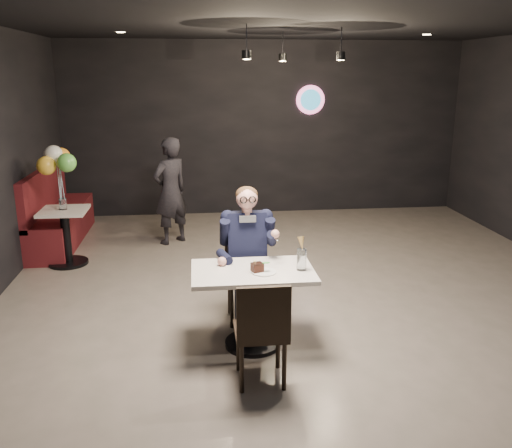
{
  "coord_description": "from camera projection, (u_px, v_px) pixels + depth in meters",
  "views": [
    {
      "loc": [
        -1.23,
        -5.05,
        2.47
      ],
      "look_at": [
        -0.65,
        0.1,
        1.01
      ],
      "focal_mm": 38.0,
      "sensor_mm": 36.0,
      "label": 1
    }
  ],
  "objects": [
    {
      "name": "floor",
      "position": [
        319.0,
        318.0,
        5.63
      ],
      "size": [
        9.0,
        9.0,
        0.0
      ],
      "primitive_type": "plane",
      "color": "slate",
      "rests_on": "ground"
    },
    {
      "name": "wall_sign",
      "position": [
        310.0,
        100.0,
        9.45
      ],
      "size": [
        0.5,
        0.06,
        0.5
      ],
      "primitive_type": null,
      "color": "pink",
      "rests_on": "floor"
    },
    {
      "name": "pendant_lights",
      "position": [
        290.0,
        38.0,
        6.77
      ],
      "size": [
        1.4,
        1.2,
        0.36
      ],
      "primitive_type": "cube",
      "color": "black",
      "rests_on": "floor"
    },
    {
      "name": "main_table",
      "position": [
        253.0,
        308.0,
        4.98
      ],
      "size": [
        1.1,
        0.7,
        0.75
      ],
      "primitive_type": "cube",
      "color": "silver",
      "rests_on": "floor"
    },
    {
      "name": "chair_far",
      "position": [
        247.0,
        278.0,
        5.48
      ],
      "size": [
        0.42,
        0.46,
        0.92
      ],
      "primitive_type": "cube",
      "color": "black",
      "rests_on": "floor"
    },
    {
      "name": "chair_near",
      "position": [
        261.0,
        329.0,
        4.38
      ],
      "size": [
        0.42,
        0.46,
        0.92
      ],
      "primitive_type": "cube",
      "rotation": [
        0.0,
        0.0,
        0.0
      ],
      "color": "black",
      "rests_on": "floor"
    },
    {
      "name": "seated_man",
      "position": [
        247.0,
        253.0,
        5.41
      ],
      "size": [
        0.6,
        0.8,
        1.44
      ],
      "primitive_type": "cube",
      "color": "black",
      "rests_on": "floor"
    },
    {
      "name": "dessert_plate",
      "position": [
        264.0,
        272.0,
        4.8
      ],
      "size": [
        0.23,
        0.23,
        0.01
      ],
      "primitive_type": "cylinder",
      "color": "white",
      "rests_on": "main_table"
    },
    {
      "name": "cake_slice",
      "position": [
        257.0,
        268.0,
        4.79
      ],
      "size": [
        0.12,
        0.11,
        0.07
      ],
      "primitive_type": "cube",
      "rotation": [
        0.0,
        0.0,
        0.35
      ],
      "color": "black",
      "rests_on": "dessert_plate"
    },
    {
      "name": "mint_leaf",
      "position": [
        266.0,
        263.0,
        4.78
      ],
      "size": [
        0.07,
        0.04,
        0.01
      ],
      "primitive_type": "ellipsoid",
      "color": "#2B842B",
      "rests_on": "cake_slice"
    },
    {
      "name": "sundae_glass",
      "position": [
        302.0,
        259.0,
        4.85
      ],
      "size": [
        0.09,
        0.09,
        0.2
      ],
      "primitive_type": "cylinder",
      "color": "silver",
      "rests_on": "main_table"
    },
    {
      "name": "wafer_cone",
      "position": [
        302.0,
        244.0,
        4.82
      ],
      "size": [
        0.08,
        0.08,
        0.13
      ],
      "primitive_type": "cone",
      "rotation": [
        0.0,
        0.0,
        0.26
      ],
      "color": "tan",
      "rests_on": "sundae_glass"
    },
    {
      "name": "booth_bench",
      "position": [
        59.0,
        206.0,
        7.99
      ],
      "size": [
        0.56,
        2.23,
        1.11
      ],
      "primitive_type": "cube",
      "color": "#4A0F12",
      "rests_on": "floor"
    },
    {
      "name": "side_table",
      "position": [
        66.0,
        238.0,
        7.12
      ],
      "size": [
        0.59,
        0.59,
        0.73
      ],
      "primitive_type": "cube",
      "color": "silver",
      "rests_on": "floor"
    },
    {
      "name": "balloon_vase",
      "position": [
        63.0,
        204.0,
        6.99
      ],
      "size": [
        0.1,
        0.1,
        0.15
      ],
      "primitive_type": "cylinder",
      "color": "silver",
      "rests_on": "side_table"
    },
    {
      "name": "balloon_bunch",
      "position": [
        60.0,
        171.0,
        6.88
      ],
      "size": [
        0.43,
        0.43,
        0.72
      ],
      "primitive_type": "cube",
      "color": "yellow",
      "rests_on": "balloon_vase"
    },
    {
      "name": "passerby",
      "position": [
        171.0,
        191.0,
        7.92
      ],
      "size": [
        0.68,
        0.65,
        1.57
      ],
      "primitive_type": "imported",
      "rotation": [
        0.0,
        0.0,
        3.82
      ],
      "color": "black",
      "rests_on": "floor"
    }
  ]
}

